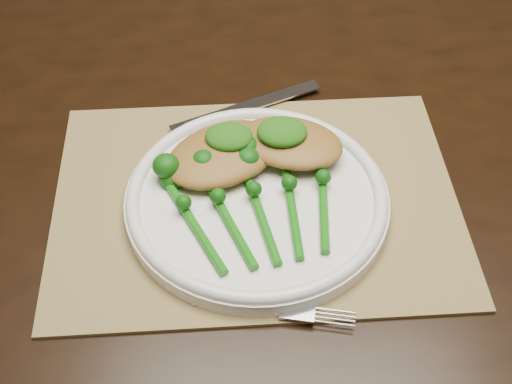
{
  "coord_description": "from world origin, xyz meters",
  "views": [
    {
      "loc": [
        -0.1,
        -0.77,
        1.33
      ],
      "look_at": [
        -0.12,
        -0.26,
        0.78
      ],
      "focal_mm": 50.0,
      "sensor_mm": 36.0,
      "label": 1
    }
  ],
  "objects_px": {
    "placemat": "(256,199)",
    "chicken_fillet_left": "(223,154)",
    "broccolini_bundle": "(259,210)",
    "dining_table": "(304,315)",
    "dinner_plate": "(257,199)"
  },
  "relations": [
    {
      "from": "dinner_plate",
      "to": "chicken_fillet_left",
      "type": "height_order",
      "value": "chicken_fillet_left"
    },
    {
      "from": "placemat",
      "to": "broccolini_bundle",
      "type": "height_order",
      "value": "broccolini_bundle"
    },
    {
      "from": "chicken_fillet_left",
      "to": "dinner_plate",
      "type": "bearing_deg",
      "value": -88.02
    },
    {
      "from": "chicken_fillet_left",
      "to": "broccolini_bundle",
      "type": "height_order",
      "value": "chicken_fillet_left"
    },
    {
      "from": "dining_table",
      "to": "chicken_fillet_left",
      "type": "relative_size",
      "value": 12.54
    },
    {
      "from": "placemat",
      "to": "chicken_fillet_left",
      "type": "bearing_deg",
      "value": 129.0
    },
    {
      "from": "chicken_fillet_left",
      "to": "placemat",
      "type": "bearing_deg",
      "value": -81.11
    },
    {
      "from": "dining_table",
      "to": "dinner_plate",
      "type": "bearing_deg",
      "value": -131.62
    },
    {
      "from": "chicken_fillet_left",
      "to": "dining_table",
      "type": "bearing_deg",
      "value": -7.43
    },
    {
      "from": "dinner_plate",
      "to": "chicken_fillet_left",
      "type": "xyz_separation_m",
      "value": [
        -0.04,
        0.05,
        0.02
      ]
    },
    {
      "from": "broccolini_bundle",
      "to": "chicken_fillet_left",
      "type": "bearing_deg",
      "value": 103.24
    },
    {
      "from": "dinner_plate",
      "to": "placemat",
      "type": "bearing_deg",
      "value": 96.62
    },
    {
      "from": "placemat",
      "to": "chicken_fillet_left",
      "type": "relative_size",
      "value": 3.23
    },
    {
      "from": "dining_table",
      "to": "placemat",
      "type": "bearing_deg",
      "value": -135.36
    },
    {
      "from": "dining_table",
      "to": "dinner_plate",
      "type": "height_order",
      "value": "dinner_plate"
    }
  ]
}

